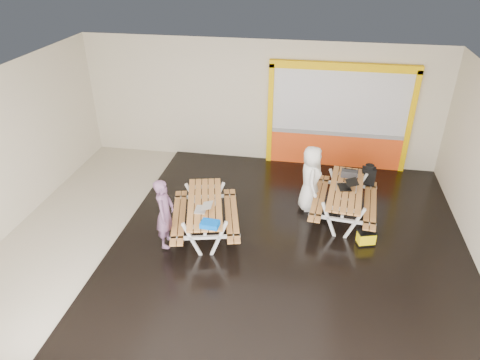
% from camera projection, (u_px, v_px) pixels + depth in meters
% --- Properties ---
extents(room, '(10.02, 8.02, 3.52)m').
position_uv_depth(room, '(232.00, 169.00, 8.78)').
color(room, beige).
rests_on(room, ground).
extents(deck, '(7.50, 7.98, 0.05)m').
position_uv_depth(deck, '(290.00, 244.00, 9.43)').
color(deck, black).
rests_on(deck, room).
extents(kiosk, '(3.88, 0.16, 3.00)m').
position_uv_depth(kiosk, '(338.00, 119.00, 11.97)').
color(kiosk, '#FB4F17').
rests_on(kiosk, room).
extents(picnic_table_left, '(1.87, 2.36, 0.84)m').
position_uv_depth(picnic_table_left, '(205.00, 210.00, 9.50)').
color(picnic_table_left, '#BA793A').
rests_on(picnic_table_left, deck).
extents(picnic_table_right, '(1.62, 2.23, 0.84)m').
position_uv_depth(picnic_table_right, '(345.00, 195.00, 10.02)').
color(picnic_table_right, '#BA793A').
rests_on(picnic_table_right, deck).
extents(person_left, '(0.38, 0.57, 1.54)m').
position_uv_depth(person_left, '(165.00, 213.00, 8.97)').
color(person_left, '#684564').
rests_on(person_left, deck).
extents(person_right, '(0.59, 0.84, 1.62)m').
position_uv_depth(person_right, '(311.00, 178.00, 10.24)').
color(person_right, white).
rests_on(person_right, deck).
extents(laptop_left, '(0.38, 0.35, 0.15)m').
position_uv_depth(laptop_left, '(203.00, 208.00, 9.12)').
color(laptop_left, silver).
rests_on(laptop_left, picnic_table_left).
extents(laptop_right, '(0.47, 0.43, 0.17)m').
position_uv_depth(laptop_right, '(347.00, 185.00, 9.92)').
color(laptop_right, black).
rests_on(laptop_right, picnic_table_right).
extents(blue_pouch, '(0.37, 0.28, 0.10)m').
position_uv_depth(blue_pouch, '(210.00, 224.00, 8.61)').
color(blue_pouch, '#004CC0').
rests_on(blue_pouch, picnic_table_left).
extents(toolbox, '(0.40, 0.23, 0.22)m').
position_uv_depth(toolbox, '(349.00, 174.00, 10.34)').
color(toolbox, black).
rests_on(toolbox, picnic_table_right).
extents(backpack, '(0.33, 0.21, 0.54)m').
position_uv_depth(backpack, '(368.00, 175.00, 10.63)').
color(backpack, black).
rests_on(backpack, picnic_table_right).
extents(dark_case, '(0.55, 0.48, 0.17)m').
position_uv_depth(dark_case, '(325.00, 212.00, 10.33)').
color(dark_case, black).
rests_on(dark_case, deck).
extents(fluke_bag, '(0.43, 0.35, 0.33)m').
position_uv_depth(fluke_bag, '(366.00, 238.00, 9.33)').
color(fluke_bag, black).
rests_on(fluke_bag, deck).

